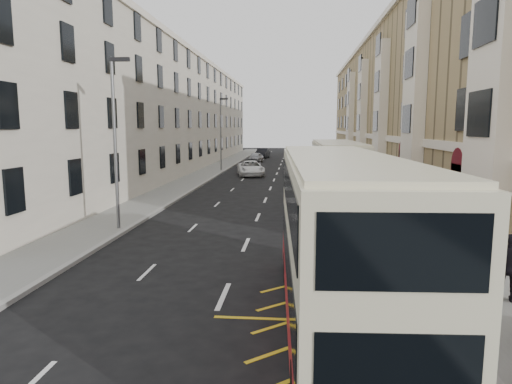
# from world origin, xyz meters

# --- Properties ---
(ground) EXTENTS (200.00, 200.00, 0.00)m
(ground) POSITION_xyz_m (0.00, 0.00, 0.00)
(ground) COLOR black
(ground) RESTS_ON ground
(pavement_right) EXTENTS (4.00, 120.00, 0.15)m
(pavement_right) POSITION_xyz_m (8.00, 30.00, 0.07)
(pavement_right) COLOR slate
(pavement_right) RESTS_ON ground
(pavement_left) EXTENTS (3.00, 120.00, 0.15)m
(pavement_left) POSITION_xyz_m (-7.50, 30.00, 0.07)
(pavement_left) COLOR slate
(pavement_left) RESTS_ON ground
(kerb_right) EXTENTS (0.25, 120.00, 0.15)m
(kerb_right) POSITION_xyz_m (6.00, 30.00, 0.07)
(kerb_right) COLOR gray
(kerb_right) RESTS_ON ground
(kerb_left) EXTENTS (0.25, 120.00, 0.15)m
(kerb_left) POSITION_xyz_m (-6.00, 30.00, 0.07)
(kerb_left) COLOR gray
(kerb_left) RESTS_ON ground
(road_markings) EXTENTS (10.00, 110.00, 0.01)m
(road_markings) POSITION_xyz_m (0.00, 45.00, 0.01)
(road_markings) COLOR silver
(road_markings) RESTS_ON ground
(terrace_right) EXTENTS (10.75, 79.00, 15.25)m
(terrace_right) POSITION_xyz_m (14.88, 45.38, 7.52)
(terrace_right) COLOR #9E865C
(terrace_right) RESTS_ON ground
(terrace_left) EXTENTS (9.18, 79.00, 13.25)m
(terrace_left) POSITION_xyz_m (-13.43, 45.50, 6.52)
(terrace_left) COLOR beige
(terrace_left) RESTS_ON ground
(guard_railing) EXTENTS (0.06, 6.56, 1.01)m
(guard_railing) POSITION_xyz_m (6.25, 5.75, 0.86)
(guard_railing) COLOR #BE1400
(guard_railing) RESTS_ON pavement_right
(street_lamp_near) EXTENTS (0.93, 0.18, 8.00)m
(street_lamp_near) POSITION_xyz_m (-6.35, 12.00, 4.64)
(street_lamp_near) COLOR slate
(street_lamp_near) RESTS_ON pavement_left
(street_lamp_far) EXTENTS (0.93, 0.18, 8.00)m
(street_lamp_far) POSITION_xyz_m (-6.35, 42.00, 4.64)
(street_lamp_far) COLOR slate
(street_lamp_far) RESTS_ON pavement_left
(double_decker_front) EXTENTS (3.00, 10.96, 4.33)m
(double_decker_front) POSITION_xyz_m (3.16, 2.04, 2.20)
(double_decker_front) COLOR beige
(double_decker_front) RESTS_ON ground
(double_decker_rear) EXTENTS (2.53, 10.45, 4.16)m
(double_decker_rear) POSITION_xyz_m (4.39, 17.36, 2.12)
(double_decker_rear) COLOR beige
(double_decker_rear) RESTS_ON ground
(pedestrian_far) EXTENTS (1.21, 0.86, 1.91)m
(pedestrian_far) POSITION_xyz_m (8.06, 3.99, 1.11)
(pedestrian_far) COLOR black
(pedestrian_far) RESTS_ON pavement_right
(white_van) EXTENTS (3.49, 5.83, 1.52)m
(white_van) POSITION_xyz_m (-2.59, 37.68, 0.76)
(white_van) COLOR white
(white_van) RESTS_ON ground
(car_silver) EXTENTS (2.22, 4.39, 1.43)m
(car_silver) POSITION_xyz_m (-3.68, 54.83, 0.72)
(car_silver) COLOR #999BA0
(car_silver) RESTS_ON ground
(car_dark) EXTENTS (2.19, 4.96, 1.58)m
(car_dark) POSITION_xyz_m (-3.39, 64.44, 0.79)
(car_dark) COLOR black
(car_dark) RESTS_ON ground
(car_red) EXTENTS (3.39, 5.63, 1.53)m
(car_red) POSITION_xyz_m (4.05, 58.72, 0.76)
(car_red) COLOR maroon
(car_red) RESTS_ON ground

